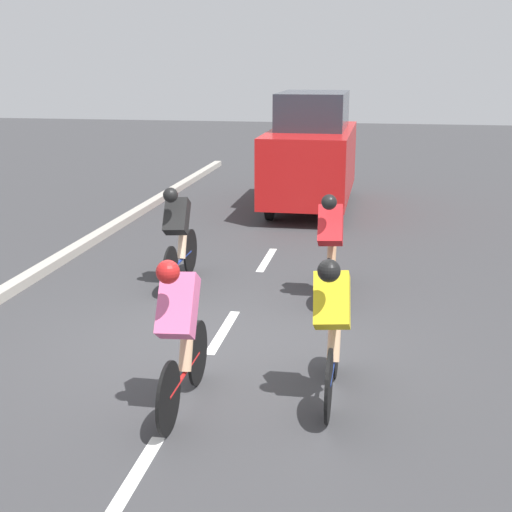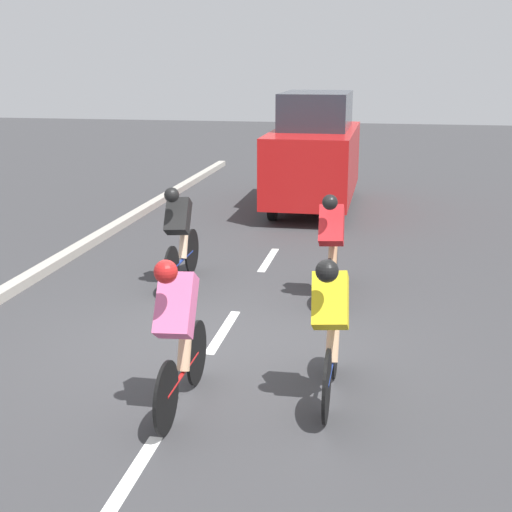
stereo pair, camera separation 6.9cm
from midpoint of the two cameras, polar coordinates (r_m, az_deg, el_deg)
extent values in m
plane|color=#38383A|center=(8.13, -3.52, -7.09)|extent=(60.00, 60.00, 0.00)
cube|color=white|center=(5.76, -10.37, -17.48)|extent=(0.12, 1.40, 0.01)
cube|color=white|center=(8.50, -2.88, -6.04)|extent=(0.12, 1.40, 0.01)
cube|color=white|center=(11.48, 0.70, -0.30)|extent=(0.12, 1.40, 0.01)
cylinder|color=black|center=(10.76, -5.46, 0.39)|extent=(0.03, 0.67, 0.67)
cylinder|color=black|center=(9.80, -7.06, -1.15)|extent=(0.03, 0.67, 0.67)
cylinder|color=navy|center=(10.28, -6.22, -0.35)|extent=(0.04, 1.03, 0.04)
cylinder|color=navy|center=(10.39, -5.98, 1.03)|extent=(0.04, 0.04, 0.42)
cylinder|color=green|center=(10.30, -6.16, 0.26)|extent=(0.07, 0.07, 0.16)
cylinder|color=beige|center=(10.30, -6.13, 0.73)|extent=(0.12, 0.23, 0.36)
cube|color=black|center=(10.03, -6.56, 3.18)|extent=(0.35, 0.45, 0.54)
sphere|color=black|center=(9.76, -7.06, 4.86)|extent=(0.21, 0.21, 0.21)
cylinder|color=black|center=(7.28, 6.17, -7.09)|extent=(0.03, 0.67, 0.67)
cylinder|color=black|center=(6.41, 5.53, -10.31)|extent=(0.03, 0.67, 0.67)
cylinder|color=navy|center=(6.84, 5.87, -8.60)|extent=(0.04, 0.95, 0.04)
cylinder|color=navy|center=(6.91, 6.03, -6.45)|extent=(0.04, 0.04, 0.42)
cylinder|color=#1999D8|center=(6.85, 5.93, -7.67)|extent=(0.07, 0.07, 0.16)
cylinder|color=#DBAD84|center=(6.83, 5.96, -6.98)|extent=(0.12, 0.23, 0.36)
cube|color=yellow|center=(6.50, 5.79, -3.54)|extent=(0.36, 0.45, 0.55)
sphere|color=black|center=(6.19, 5.54, -1.19)|extent=(0.20, 0.20, 0.20)
cylinder|color=black|center=(7.11, -4.95, -7.73)|extent=(0.03, 0.64, 0.64)
cylinder|color=black|center=(6.24, -7.34, -11.22)|extent=(0.03, 0.64, 0.64)
cylinder|color=red|center=(6.67, -6.06, -9.36)|extent=(0.04, 0.99, 0.04)
cylinder|color=red|center=(6.74, -5.70, -7.14)|extent=(0.04, 0.04, 0.42)
cylinder|color=white|center=(6.67, -5.96, -8.41)|extent=(0.07, 0.07, 0.16)
cylinder|color=#DBAD84|center=(6.66, -5.92, -7.70)|extent=(0.12, 0.23, 0.36)
cube|color=pink|center=(6.32, -6.58, -3.95)|extent=(0.34, 0.49, 0.59)
sphere|color=red|center=(6.01, -7.39, -1.27)|extent=(0.20, 0.20, 0.20)
cylinder|color=black|center=(10.18, 6.01, -0.54)|extent=(0.03, 0.65, 0.65)
cylinder|color=black|center=(9.25, 5.55, -2.17)|extent=(0.03, 0.65, 0.65)
cylinder|color=red|center=(9.71, 5.79, -1.32)|extent=(0.04, 0.98, 0.04)
cylinder|color=red|center=(9.82, 5.90, 0.14)|extent=(0.04, 0.04, 0.42)
cylinder|color=#1999D8|center=(9.73, 5.83, -0.67)|extent=(0.07, 0.07, 0.16)
cylinder|color=tan|center=(9.73, 5.86, -0.18)|extent=(0.12, 0.23, 0.36)
cube|color=red|center=(9.44, 5.78, 2.47)|extent=(0.34, 0.46, 0.56)
sphere|color=black|center=(9.16, 5.66, 4.31)|extent=(0.20, 0.20, 0.20)
cylinder|color=black|center=(14.18, 6.43, 3.96)|extent=(0.14, 0.64, 0.64)
cylinder|color=black|center=(14.33, 0.99, 4.18)|extent=(0.14, 0.64, 0.64)
cylinder|color=black|center=(16.78, 7.06, 5.71)|extent=(0.14, 0.64, 0.64)
cylinder|color=black|center=(16.91, 2.43, 5.89)|extent=(0.14, 0.64, 0.64)
cube|color=red|center=(15.43, 4.31, 7.54)|extent=(1.70, 4.27, 1.38)
cube|color=#2D333D|center=(15.53, 4.47, 11.55)|extent=(1.39, 2.35, 0.76)
camera|label=1|loc=(0.03, -90.24, -0.07)|focal=50.00mm
camera|label=2|loc=(0.03, 89.76, 0.07)|focal=50.00mm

